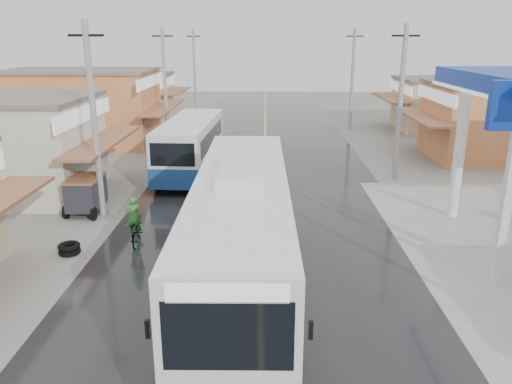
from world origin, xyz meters
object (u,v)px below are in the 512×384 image
coach_bus (242,234)px  cyclist (136,228)px  second_bus (191,145)px  tricycle_near (86,193)px  tyre_stack (69,249)px

coach_bus → cyclist: bearing=138.4°
second_bus → tricycle_near: 7.59m
second_bus → tricycle_near: (-3.61, -6.64, -0.69)m
cyclist → second_bus: bearing=79.3°
second_bus → coach_bus: bearing=-73.2°
second_bus → tricycle_near: bearing=-116.1°
tyre_stack → second_bus: bearing=75.7°
coach_bus → tyre_stack: (-6.24, 2.60, -1.67)m
tricycle_near → coach_bus: bearing=-43.6°
tricycle_near → cyclist: bearing=-47.3°
coach_bus → tyre_stack: bearing=156.8°
cyclist → tyre_stack: (-2.15, -0.96, -0.42)m
second_bus → cyclist: size_ratio=4.88×
coach_bus → tyre_stack: 6.96m
cyclist → tricycle_near: (-2.97, 3.28, 0.31)m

